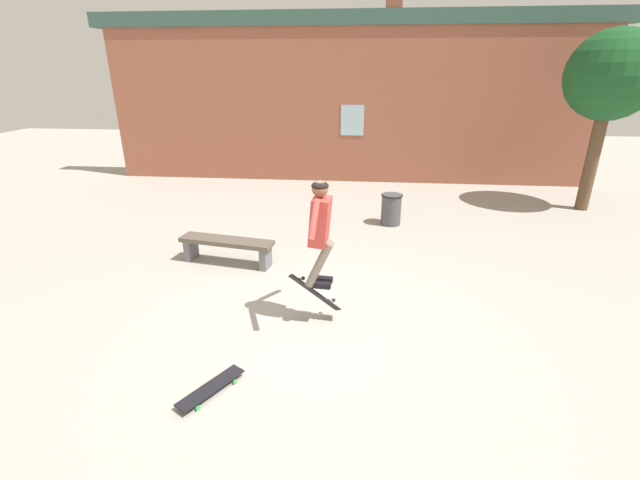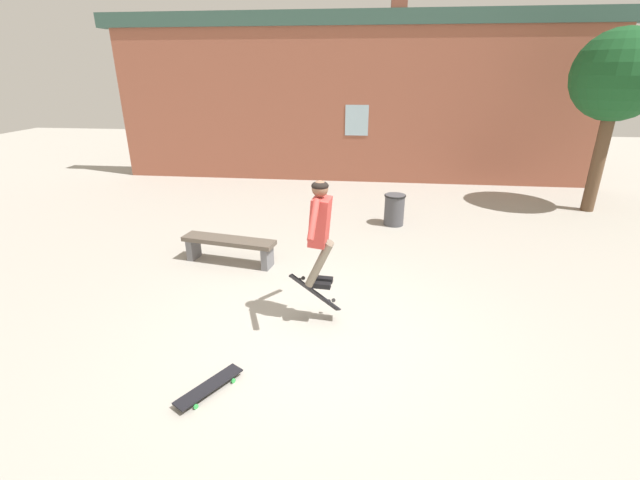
{
  "view_description": "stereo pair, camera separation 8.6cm",
  "coord_description": "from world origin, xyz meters",
  "px_view_note": "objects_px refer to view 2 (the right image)",
  "views": [
    {
      "loc": [
        0.5,
        -4.91,
        3.32
      ],
      "look_at": [
        -0.02,
        0.27,
        1.24
      ],
      "focal_mm": 24.0,
      "sensor_mm": 36.0,
      "label": 1
    },
    {
      "loc": [
        0.58,
        -4.91,
        3.32
      ],
      "look_at": [
        -0.02,
        0.27,
        1.24
      ],
      "focal_mm": 24.0,
      "sensor_mm": 36.0,
      "label": 2
    }
  ],
  "objects_px": {
    "park_bench": "(229,245)",
    "trash_bin": "(394,209)",
    "skateboard_resting": "(209,386)",
    "skater": "(320,225)",
    "tree_right": "(618,78)",
    "skateboard_flipping": "(315,292)"
  },
  "relations": [
    {
      "from": "tree_right",
      "to": "skater",
      "type": "relative_size",
      "value": 2.91
    },
    {
      "from": "trash_bin",
      "to": "skater",
      "type": "distance_m",
      "value": 4.55
    },
    {
      "from": "skater",
      "to": "park_bench",
      "type": "bearing_deg",
      "value": 141.75
    },
    {
      "from": "park_bench",
      "to": "trash_bin",
      "type": "xyz_separation_m",
      "value": [
        3.09,
        2.48,
        0.03
      ]
    },
    {
      "from": "park_bench",
      "to": "tree_right",
      "type": "bearing_deg",
      "value": 37.08
    },
    {
      "from": "skater",
      "to": "skateboard_resting",
      "type": "distance_m",
      "value": 2.33
    },
    {
      "from": "skater",
      "to": "skateboard_flipping",
      "type": "bearing_deg",
      "value": 143.99
    },
    {
      "from": "trash_bin",
      "to": "skateboard_flipping",
      "type": "height_order",
      "value": "skateboard_flipping"
    },
    {
      "from": "skater",
      "to": "skateboard_flipping",
      "type": "xyz_separation_m",
      "value": [
        -0.09,
        0.07,
        -1.03
      ]
    },
    {
      "from": "trash_bin",
      "to": "skateboard_flipping",
      "type": "bearing_deg",
      "value": -107.15
    },
    {
      "from": "park_bench",
      "to": "skater",
      "type": "xyz_separation_m",
      "value": [
        1.88,
        -1.77,
        1.1
      ]
    },
    {
      "from": "trash_bin",
      "to": "park_bench",
      "type": "bearing_deg",
      "value": -141.21
    },
    {
      "from": "skateboard_resting",
      "to": "park_bench",
      "type": "bearing_deg",
      "value": -134.32
    },
    {
      "from": "tree_right",
      "to": "skateboard_flipping",
      "type": "height_order",
      "value": "tree_right"
    },
    {
      "from": "tree_right",
      "to": "skateboard_resting",
      "type": "xyz_separation_m",
      "value": [
        -7.18,
        -7.49,
        -3.09
      ]
    },
    {
      "from": "park_bench",
      "to": "skater",
      "type": "bearing_deg",
      "value": -33.56
    },
    {
      "from": "skateboard_flipping",
      "to": "skateboard_resting",
      "type": "height_order",
      "value": "skateboard_flipping"
    },
    {
      "from": "tree_right",
      "to": "park_bench",
      "type": "height_order",
      "value": "tree_right"
    },
    {
      "from": "skater",
      "to": "tree_right",
      "type": "bearing_deg",
      "value": 49.02
    },
    {
      "from": "skateboard_resting",
      "to": "tree_right",
      "type": "bearing_deg",
      "value": 167.84
    },
    {
      "from": "tree_right",
      "to": "skater",
      "type": "distance_m",
      "value": 8.7
    },
    {
      "from": "skateboard_resting",
      "to": "skater",
      "type": "bearing_deg",
      "value": 177.79
    }
  ]
}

